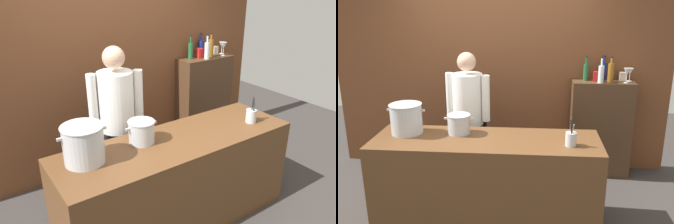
% 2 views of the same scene
% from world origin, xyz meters
% --- Properties ---
extents(ground_plane, '(8.00, 8.00, 0.00)m').
position_xyz_m(ground_plane, '(0.00, 0.00, 0.00)').
color(ground_plane, '#383330').
extents(brick_back_panel, '(4.40, 0.10, 3.00)m').
position_xyz_m(brick_back_panel, '(0.00, 1.40, 1.50)').
color(brick_back_panel, brown).
rests_on(brick_back_panel, ground_plane).
extents(prep_counter, '(2.23, 0.70, 0.90)m').
position_xyz_m(prep_counter, '(0.00, 0.00, 0.45)').
color(prep_counter, brown).
rests_on(prep_counter, ground_plane).
extents(bar_cabinet, '(0.76, 0.32, 1.24)m').
position_xyz_m(bar_cabinet, '(1.31, 1.19, 0.62)').
color(bar_cabinet, '#472D1C').
rests_on(bar_cabinet, ground_plane).
extents(chef, '(0.52, 0.39, 1.66)m').
position_xyz_m(chef, '(-0.29, 0.62, 0.96)').
color(chef, black).
rests_on(chef, ground_plane).
extents(stockpot_large, '(0.39, 0.33, 0.31)m').
position_xyz_m(stockpot_large, '(-0.82, 0.10, 1.05)').
color(stockpot_large, '#B7BABF').
rests_on(stockpot_large, prep_counter).
extents(stockpot_small, '(0.30, 0.23, 0.20)m').
position_xyz_m(stockpot_small, '(-0.29, 0.14, 1.00)').
color(stockpot_small, '#B7BABF').
rests_on(stockpot_small, prep_counter).
extents(utensil_crock, '(0.10, 0.10, 0.27)m').
position_xyz_m(utensil_crock, '(0.81, -0.11, 0.97)').
color(utensil_crock, '#B7BABF').
rests_on(utensil_crock, prep_counter).
extents(wine_bottle_cobalt, '(0.08, 0.08, 0.30)m').
position_xyz_m(wine_bottle_cobalt, '(1.32, 1.29, 1.35)').
color(wine_bottle_cobalt, navy).
rests_on(wine_bottle_cobalt, bar_cabinet).
extents(wine_bottle_clear, '(0.07, 0.07, 0.31)m').
position_xyz_m(wine_bottle_clear, '(1.26, 1.09, 1.36)').
color(wine_bottle_clear, silver).
rests_on(wine_bottle_clear, bar_cabinet).
extents(wine_bottle_amber, '(0.07, 0.07, 0.31)m').
position_xyz_m(wine_bottle_amber, '(1.38, 1.16, 1.36)').
color(wine_bottle_amber, '#8C5919').
rests_on(wine_bottle_amber, bar_cabinet).
extents(wine_bottle_green, '(0.06, 0.06, 0.30)m').
position_xyz_m(wine_bottle_green, '(1.09, 1.23, 1.35)').
color(wine_bottle_green, '#1E592D').
rests_on(wine_bottle_green, bar_cabinet).
extents(wine_glass_tall, '(0.08, 0.08, 0.18)m').
position_xyz_m(wine_glass_tall, '(1.57, 1.11, 1.37)').
color(wine_glass_tall, silver).
rests_on(wine_glass_tall, bar_cabinet).
extents(wine_glass_wide, '(0.08, 0.08, 0.16)m').
position_xyz_m(wine_glass_wide, '(1.63, 1.21, 1.36)').
color(wine_glass_wide, silver).
rests_on(wine_glass_wide, bar_cabinet).
extents(spice_tin_red, '(0.08, 0.08, 0.12)m').
position_xyz_m(spice_tin_red, '(1.22, 1.20, 1.30)').
color(spice_tin_red, red).
rests_on(spice_tin_red, bar_cabinet).
extents(spice_tin_cream, '(0.08, 0.08, 0.10)m').
position_xyz_m(spice_tin_cream, '(1.56, 1.28, 1.29)').
color(spice_tin_cream, beige).
rests_on(spice_tin_cream, bar_cabinet).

